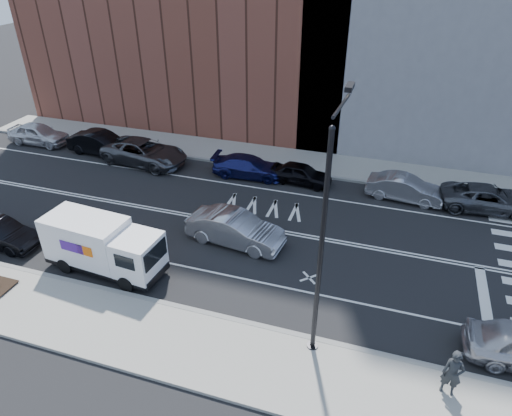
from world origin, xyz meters
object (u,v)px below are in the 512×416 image
Objects in this scene: fedex_van at (103,245)px; far_parked_b at (101,143)px; far_parked_a at (38,134)px; pedestrian at (453,373)px; driving_sedan at (235,229)px.

fedex_van reaches higher than far_parked_b.
pedestrian is at bearing -116.53° from far_parked_a.
fedex_van is 6.43m from driving_sedan.
fedex_van is 1.26× the size of far_parked_a.
far_parked_b is 0.98× the size of driving_sedan.
pedestrian is (28.63, -13.94, 0.29)m from far_parked_a.
fedex_van is 1.16× the size of driving_sedan.
far_parked_b is at bearing 129.11° from fedex_van.
far_parked_b is 14.98m from driving_sedan.
driving_sedan is at bearing 154.35° from pedestrian.
far_parked_a is (-13.52, 11.57, -0.58)m from fedex_van.
pedestrian is at bearing -117.43° from far_parked_b.
driving_sedan is at bearing 42.24° from fedex_van.
far_parked_b is (-7.92, 11.42, -0.56)m from fedex_van.
driving_sedan is at bearing -112.91° from far_parked_a.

